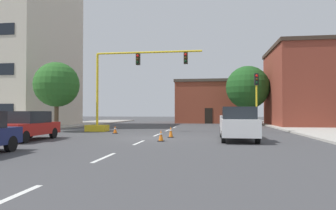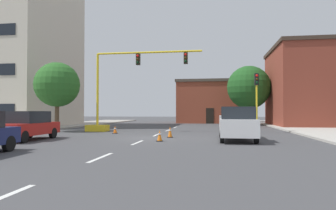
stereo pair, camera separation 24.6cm
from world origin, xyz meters
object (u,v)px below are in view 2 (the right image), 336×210
(sedan_red_near_left, at_px, (27,125))
(traffic_cone_roadside_a, at_px, (170,132))
(traffic_cone_roadside_c, at_px, (160,136))
(traffic_cone_roadside_b, at_px, (115,130))
(tree_right_far, at_px, (249,87))
(traffic_light_pole_right, at_px, (257,89))
(tree_left_near, at_px, (57,85))
(pickup_truck_white, at_px, (237,124))
(traffic_signal_gantry, at_px, (112,105))

(sedan_red_near_left, height_order, traffic_cone_roadside_a, sedan_red_near_left)
(traffic_cone_roadside_c, bearing_deg, sedan_red_near_left, -176.05)
(sedan_red_near_left, relative_size, traffic_cone_roadside_a, 5.93)
(traffic_cone_roadside_b, bearing_deg, tree_right_far, 53.37)
(traffic_light_pole_right, bearing_deg, traffic_cone_roadside_c, -129.07)
(traffic_cone_roadside_a, bearing_deg, traffic_cone_roadside_b, 147.54)
(tree_left_near, height_order, sedan_red_near_left, tree_left_near)
(traffic_light_pole_right, relative_size, sedan_red_near_left, 1.06)
(pickup_truck_white, xyz_separation_m, traffic_cone_roadside_b, (-9.02, 4.38, -0.68))
(traffic_light_pole_right, bearing_deg, tree_left_near, -176.94)
(tree_left_near, xyz_separation_m, sedan_red_near_left, (2.30, -7.67, -3.13))
(traffic_signal_gantry, relative_size, traffic_cone_roadside_c, 14.95)
(tree_right_far, height_order, pickup_truck_white, tree_right_far)
(traffic_cone_roadside_b, xyz_separation_m, traffic_cone_roadside_c, (4.58, -5.69, 0.04))
(tree_left_near, height_order, traffic_cone_roadside_a, tree_left_near)
(traffic_cone_roadside_b, relative_size, traffic_cone_roadside_c, 0.89)
(traffic_light_pole_right, distance_m, sedan_red_near_left, 17.02)
(traffic_signal_gantry, bearing_deg, pickup_truck_white, -33.39)
(tree_right_far, bearing_deg, traffic_cone_roadside_a, -110.54)
(sedan_red_near_left, bearing_deg, traffic_signal_gantry, 74.48)
(traffic_cone_roadside_b, bearing_deg, traffic_cone_roadside_c, -51.17)
(pickup_truck_white, height_order, traffic_cone_roadside_b, pickup_truck_white)
(tree_left_near, height_order, pickup_truck_white, tree_left_near)
(tree_right_far, bearing_deg, traffic_cone_roadside_b, -126.63)
(traffic_cone_roadside_c, bearing_deg, traffic_cone_roadside_b, 128.83)
(traffic_light_pole_right, bearing_deg, sedan_red_near_left, -149.37)
(tree_left_near, distance_m, traffic_cone_roadside_a, 11.98)
(tree_left_near, bearing_deg, traffic_cone_roadside_b, -14.17)
(traffic_light_pole_right, relative_size, traffic_cone_roadside_a, 6.31)
(traffic_cone_roadside_a, relative_size, traffic_cone_roadside_c, 1.14)
(pickup_truck_white, distance_m, sedan_red_near_left, 12.55)
(tree_left_near, bearing_deg, traffic_cone_roadside_c, -34.76)
(tree_right_far, bearing_deg, traffic_light_pole_right, -93.72)
(traffic_cone_roadside_b, bearing_deg, pickup_truck_white, -25.88)
(traffic_cone_roadside_b, bearing_deg, sedan_red_near_left, -118.49)
(traffic_signal_gantry, height_order, traffic_light_pole_right, traffic_signal_gantry)
(sedan_red_near_left, bearing_deg, traffic_light_pole_right, 30.63)
(tree_right_far, xyz_separation_m, traffic_cone_roadside_c, (-7.41, -21.80, -4.40))
(tree_right_far, bearing_deg, tree_left_near, -140.28)
(traffic_cone_roadside_a, bearing_deg, tree_right_far, 69.46)
(tree_left_near, bearing_deg, traffic_signal_gantry, 9.89)
(traffic_cone_roadside_a, bearing_deg, traffic_cone_roadside_c, -94.85)
(traffic_signal_gantry, bearing_deg, traffic_light_pole_right, 0.40)
(traffic_cone_roadside_a, bearing_deg, pickup_truck_white, -17.40)
(pickup_truck_white, relative_size, traffic_cone_roadside_a, 7.11)
(traffic_light_pole_right, distance_m, traffic_cone_roadside_c, 10.81)
(traffic_light_pole_right, bearing_deg, tree_right_far, 86.28)
(traffic_light_pole_right, xyz_separation_m, traffic_cone_roadside_b, (-11.09, -2.33, -3.24))
(tree_left_near, xyz_separation_m, traffic_cone_roadside_c, (10.26, -7.12, -3.69))
(tree_right_far, relative_size, traffic_cone_roadside_b, 12.48)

